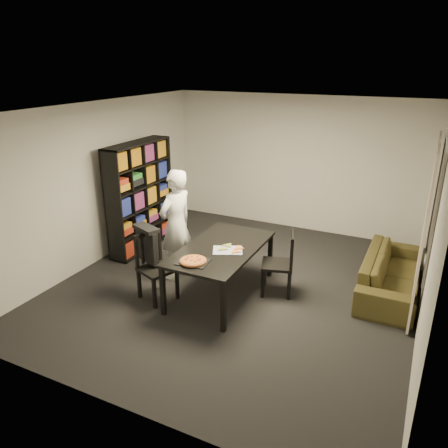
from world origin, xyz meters
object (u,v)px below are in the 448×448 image
at_px(baking_tray, 193,262).
at_px(dining_table, 221,251).
at_px(person, 176,225).
at_px(pepperoni_pizza, 193,261).
at_px(chair_left, 153,261).
at_px(bookshelf, 140,196).
at_px(sofa, 392,273).
at_px(chair_right, 284,259).

bearing_deg(baking_tray, dining_table, 78.86).
height_order(person, pepperoni_pizza, person).
height_order(chair_left, baking_tray, chair_left).
bearing_deg(person, chair_left, 15.56).
bearing_deg(bookshelf, baking_tray, -38.22).
bearing_deg(pepperoni_pizza, dining_table, 79.87).
xyz_separation_m(chair_left, sofa, (3.04, 1.62, -0.26)).
distance_m(chair_left, baking_tray, 0.75).
bearing_deg(dining_table, sofa, 27.52).
distance_m(bookshelf, chair_right, 2.89).
bearing_deg(bookshelf, dining_table, -24.45).
distance_m(bookshelf, pepperoni_pizza, 2.45).
relative_size(chair_right, baking_tray, 2.34).
height_order(dining_table, pepperoni_pizza, pepperoni_pizza).
bearing_deg(sofa, bookshelf, 93.09).
bearing_deg(dining_table, chair_left, -150.41).
height_order(dining_table, chair_right, chair_right).
relative_size(bookshelf, sofa, 0.97).
bearing_deg(baking_tray, chair_right, 47.68).
relative_size(baking_tray, pepperoni_pizza, 1.14).
height_order(bookshelf, dining_table, bookshelf).
bearing_deg(baking_tray, person, 133.21).
xyz_separation_m(bookshelf, baking_tray, (1.91, -1.50, -0.21)).
bearing_deg(bookshelf, chair_right, -10.19).
distance_m(chair_right, sofa, 1.61).
xyz_separation_m(bookshelf, pepperoni_pizza, (1.92, -1.52, -0.19)).
distance_m(dining_table, baking_tray, 0.60).
bearing_deg(pepperoni_pizza, sofa, 37.07).
relative_size(dining_table, person, 1.03).
distance_m(person, baking_tray, 1.09).
xyz_separation_m(dining_table, pepperoni_pizza, (-0.11, -0.60, 0.09)).
relative_size(bookshelf, pepperoni_pizza, 5.43).
bearing_deg(pepperoni_pizza, bookshelf, 141.64).
height_order(chair_right, pepperoni_pizza, chair_right).
xyz_separation_m(person, sofa, (3.07, 0.94, -0.57)).
xyz_separation_m(chair_right, person, (-1.65, -0.21, 0.32)).
xyz_separation_m(pepperoni_pizza, sofa, (2.31, 1.75, -0.48)).
xyz_separation_m(dining_table, chair_left, (-0.83, -0.47, -0.12)).
xyz_separation_m(chair_left, baking_tray, (0.71, -0.11, 0.19)).
distance_m(chair_right, baking_tray, 1.37).
xyz_separation_m(bookshelf, person, (1.17, -0.71, -0.09)).
distance_m(dining_table, chair_left, 0.96).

